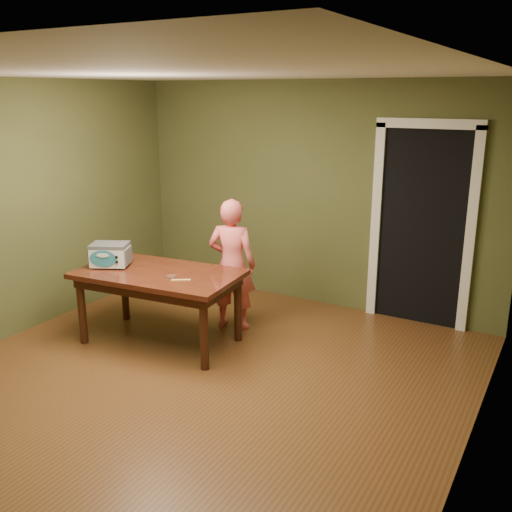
{
  "coord_description": "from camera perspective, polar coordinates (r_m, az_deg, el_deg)",
  "views": [
    {
      "loc": [
        2.71,
        -3.53,
        2.45
      ],
      "look_at": [
        0.11,
        1.0,
        0.95
      ],
      "focal_mm": 40.0,
      "sensor_mm": 36.0,
      "label": 1
    }
  ],
  "objects": [
    {
      "name": "baking_pan",
      "position": [
        5.5,
        -8.46,
        -2.04
      ],
      "size": [
        0.1,
        0.1,
        0.02
      ],
      "color": "silver",
      "rests_on": "dining_table"
    },
    {
      "name": "room_shell",
      "position": [
        4.52,
        -7.6,
        6.4
      ],
      "size": [
        4.52,
        5.02,
        2.61
      ],
      "color": "brown",
      "rests_on": "ground"
    },
    {
      "name": "spatula",
      "position": [
        5.41,
        -7.51,
        -2.39
      ],
      "size": [
        0.16,
        0.12,
        0.01
      ],
      "primitive_type": "cube",
      "rotation": [
        0.0,
        0.0,
        0.59
      ],
      "color": "#FFD26E",
      "rests_on": "dining_table"
    },
    {
      "name": "floor",
      "position": [
        5.08,
        -6.88,
        -12.93
      ],
      "size": [
        5.0,
        5.0,
        0.0
      ],
      "primitive_type": "plane",
      "color": "brown",
      "rests_on": "ground"
    },
    {
      "name": "toy_oven",
      "position": [
        5.95,
        -14.39,
        0.2
      ],
      "size": [
        0.45,
        0.39,
        0.24
      ],
      "rotation": [
        0.0,
        0.0,
        0.46
      ],
      "color": "#4C4F54",
      "rests_on": "dining_table"
    },
    {
      "name": "dining_table",
      "position": [
        5.74,
        -9.68,
        -2.49
      ],
      "size": [
        1.68,
        1.05,
        0.75
      ],
      "rotation": [
        0.0,
        0.0,
        0.1
      ],
      "color": "#3C160D",
      "rests_on": "floor"
    },
    {
      "name": "doorway",
      "position": [
        6.62,
        16.87,
        3.16
      ],
      "size": [
        1.1,
        0.66,
        2.25
      ],
      "color": "black",
      "rests_on": "ground"
    },
    {
      "name": "child",
      "position": [
        6.01,
        -2.41,
        -0.87
      ],
      "size": [
        0.58,
        0.45,
        1.41
      ],
      "primitive_type": "imported",
      "rotation": [
        0.0,
        0.0,
        3.38
      ],
      "color": "#F16363",
      "rests_on": "floor"
    }
  ]
}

